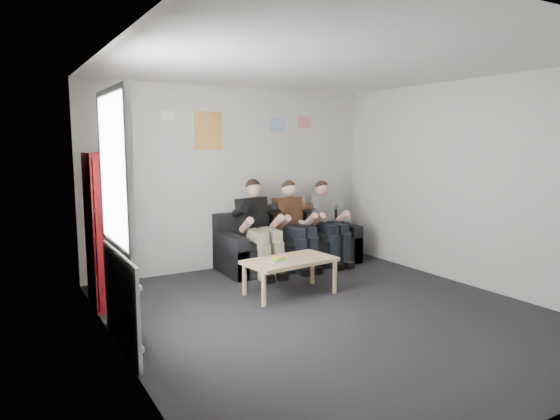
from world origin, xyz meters
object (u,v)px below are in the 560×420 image
Objects in this scene: bookshelf at (103,230)px; person_right at (328,223)px; sofa at (288,246)px; person_middle at (295,225)px; coffee_table at (290,263)px; person_left at (259,228)px.

person_right is at bearing 9.81° from bookshelf.
sofa is at bearing 14.81° from bookshelf.
person_right is (0.60, 0.00, -0.01)m from person_middle.
person_right is at bearing 38.63° from coffee_table.
person_middle is (2.80, 0.29, -0.23)m from bookshelf.
bookshelf is 1.57× the size of coffee_table.
person_left reaches higher than sofa.
person_left is at bearing -175.08° from person_right.
coffee_table is 1.32m from person_middle.
sofa is at bearing 59.89° from coffee_table.
person_left reaches higher than coffee_table.
sofa is 1.64× the size of person_middle.
coffee_table is (-0.73, -1.27, 0.10)m from sofa.
person_middle is (0.73, 1.07, 0.26)m from coffee_table.
person_middle is 0.60m from person_right.
bookshelf is 2.22m from person_left.
sofa is 1.67× the size of person_right.
sofa is 0.72m from person_right.
person_right is (1.34, 1.07, 0.25)m from coffee_table.
person_middle reaches higher than coffee_table.
sofa is 2.90m from bookshelf.
person_right is (0.60, -0.20, 0.35)m from sofa.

